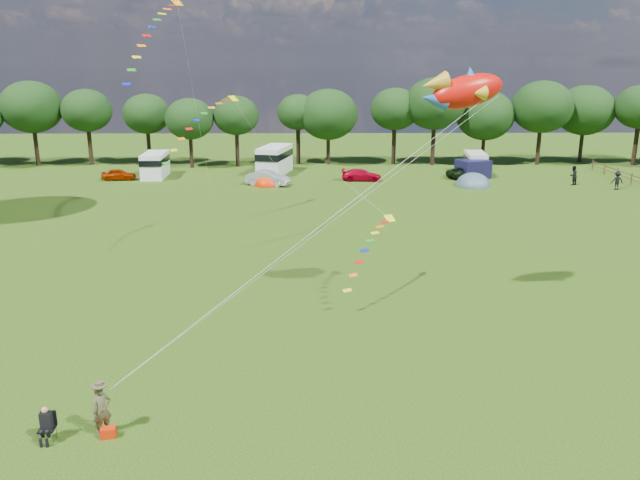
{
  "coord_description": "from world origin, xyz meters",
  "views": [
    {
      "loc": [
        -0.42,
        -19.7,
        11.91
      ],
      "look_at": [
        0.0,
        8.0,
        4.0
      ],
      "focal_mm": 35.0,
      "sensor_mm": 36.0,
      "label": 1
    }
  ],
  "objects_px": {
    "tent_orange": "(267,185)",
    "camp_chair": "(47,420)",
    "car_b": "(268,178)",
    "car_d": "(467,173)",
    "campervan_b": "(155,164)",
    "walker_a": "(573,175)",
    "car_a": "(119,174)",
    "campervan_c": "(275,159)",
    "car_c": "(362,175)",
    "tent_greyblue": "(473,186)",
    "fish_kite": "(461,91)",
    "walker_b": "(617,181)",
    "kite_flyer": "(102,410)",
    "campervan_d": "(475,162)"
  },
  "relations": [
    {
      "from": "tent_orange",
      "to": "camp_chair",
      "type": "distance_m",
      "value": 44.19
    },
    {
      "from": "car_b",
      "to": "car_d",
      "type": "bearing_deg",
      "value": -62.38
    },
    {
      "from": "campervan_b",
      "to": "walker_a",
      "type": "distance_m",
      "value": 43.43
    },
    {
      "from": "car_a",
      "to": "campervan_c",
      "type": "relative_size",
      "value": 0.54
    },
    {
      "from": "car_c",
      "to": "tent_greyblue",
      "type": "xyz_separation_m",
      "value": [
        10.92,
        -3.12,
        -0.58
      ]
    },
    {
      "from": "car_b",
      "to": "tent_greyblue",
      "type": "bearing_deg",
      "value": -74.28
    },
    {
      "from": "camp_chair",
      "to": "car_c",
      "type": "bearing_deg",
      "value": 69.61
    },
    {
      "from": "fish_kite",
      "to": "walker_b",
      "type": "bearing_deg",
      "value": 40.0
    },
    {
      "from": "campervan_b",
      "to": "fish_kite",
      "type": "xyz_separation_m",
      "value": [
        23.62,
        -37.64,
        9.24
      ]
    },
    {
      "from": "car_c",
      "to": "fish_kite",
      "type": "distance_m",
      "value": 36.57
    },
    {
      "from": "car_b",
      "to": "camp_chair",
      "type": "xyz_separation_m",
      "value": [
        -4.27,
        -43.88,
        0.01
      ]
    },
    {
      "from": "tent_orange",
      "to": "kite_flyer",
      "type": "bearing_deg",
      "value": -93.35
    },
    {
      "from": "car_a",
      "to": "car_b",
      "type": "bearing_deg",
      "value": -104.74
    },
    {
      "from": "car_c",
      "to": "walker_b",
      "type": "distance_m",
      "value": 24.88
    },
    {
      "from": "car_d",
      "to": "walker_a",
      "type": "xyz_separation_m",
      "value": [
        9.75,
        -3.96,
        0.37
      ]
    },
    {
      "from": "kite_flyer",
      "to": "fish_kite",
      "type": "height_order",
      "value": "fish_kite"
    },
    {
      "from": "fish_kite",
      "to": "walker_b",
      "type": "relative_size",
      "value": 2.39
    },
    {
      "from": "car_a",
      "to": "campervan_b",
      "type": "xyz_separation_m",
      "value": [
        3.43,
        1.79,
        0.81
      ]
    },
    {
      "from": "tent_orange",
      "to": "fish_kite",
      "type": "height_order",
      "value": "fish_kite"
    },
    {
      "from": "campervan_c",
      "to": "campervan_b",
      "type": "bearing_deg",
      "value": 112.67
    },
    {
      "from": "car_c",
      "to": "kite_flyer",
      "type": "distance_m",
      "value": 47.59
    },
    {
      "from": "campervan_c",
      "to": "fish_kite",
      "type": "distance_m",
      "value": 42.17
    },
    {
      "from": "car_c",
      "to": "walker_a",
      "type": "height_order",
      "value": "walker_a"
    },
    {
      "from": "tent_greyblue",
      "to": "campervan_c",
      "type": "bearing_deg",
      "value": 159.12
    },
    {
      "from": "kite_flyer",
      "to": "fish_kite",
      "type": "relative_size",
      "value": 0.41
    },
    {
      "from": "fish_kite",
      "to": "campervan_b",
      "type": "bearing_deg",
      "value": 109.38
    },
    {
      "from": "car_a",
      "to": "car_d",
      "type": "height_order",
      "value": "car_d"
    },
    {
      "from": "car_c",
      "to": "campervan_b",
      "type": "distance_m",
      "value": 22.19
    },
    {
      "from": "campervan_c",
      "to": "walker_a",
      "type": "bearing_deg",
      "value": -90.17
    },
    {
      "from": "campervan_d",
      "to": "walker_a",
      "type": "xyz_separation_m",
      "value": [
        8.15,
        -6.81,
        -0.29
      ]
    },
    {
      "from": "car_d",
      "to": "kite_flyer",
      "type": "xyz_separation_m",
      "value": [
        -23.56,
        -47.25,
        0.28
      ]
    },
    {
      "from": "campervan_b",
      "to": "campervan_c",
      "type": "relative_size",
      "value": 0.82
    },
    {
      "from": "campervan_d",
      "to": "walker_b",
      "type": "distance_m",
      "value": 14.75
    },
    {
      "from": "kite_flyer",
      "to": "car_d",
      "type": "bearing_deg",
      "value": 24.94
    },
    {
      "from": "campervan_c",
      "to": "car_c",
      "type": "bearing_deg",
      "value": -102.97
    },
    {
      "from": "car_b",
      "to": "car_c",
      "type": "relative_size",
      "value": 1.04
    },
    {
      "from": "tent_orange",
      "to": "tent_greyblue",
      "type": "xyz_separation_m",
      "value": [
        20.6,
        -0.76,
        -0.0
      ]
    },
    {
      "from": "tent_greyblue",
      "to": "walker_b",
      "type": "relative_size",
      "value": 2.14
    },
    {
      "from": "car_b",
      "to": "walker_b",
      "type": "relative_size",
      "value": 2.28
    },
    {
      "from": "car_c",
      "to": "camp_chair",
      "type": "xyz_separation_m",
      "value": [
        -13.92,
        -46.34,
        0.14
      ]
    },
    {
      "from": "car_b",
      "to": "walker_a",
      "type": "height_order",
      "value": "walker_a"
    },
    {
      "from": "car_c",
      "to": "camp_chair",
      "type": "height_order",
      "value": "camp_chair"
    },
    {
      "from": "campervan_d",
      "to": "car_a",
      "type": "bearing_deg",
      "value": 100.82
    },
    {
      "from": "camp_chair",
      "to": "walker_b",
      "type": "xyz_separation_m",
      "value": [
        38.24,
        41.09,
        0.17
      ]
    },
    {
      "from": "campervan_c",
      "to": "tent_greyblue",
      "type": "distance_m",
      "value": 21.71
    },
    {
      "from": "campervan_d",
      "to": "fish_kite",
      "type": "relative_size",
      "value": 1.15
    },
    {
      "from": "campervan_c",
      "to": "campervan_d",
      "type": "bearing_deg",
      "value": -77.91
    },
    {
      "from": "car_a",
      "to": "fish_kite",
      "type": "xyz_separation_m",
      "value": [
        27.05,
        -35.85,
        10.05
      ]
    },
    {
      "from": "fish_kite",
      "to": "tent_orange",
      "type": "bearing_deg",
      "value": 96.24
    },
    {
      "from": "car_a",
      "to": "walker_b",
      "type": "distance_m",
      "value": 50.14
    }
  ]
}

